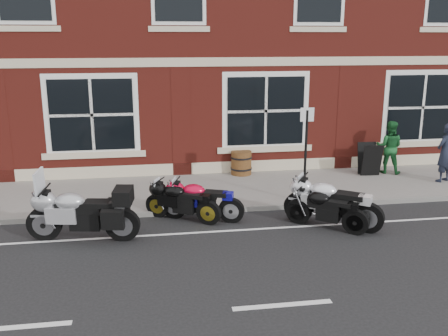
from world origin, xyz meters
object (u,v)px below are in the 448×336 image
(moto_sport_silver, at_px, (331,201))
(moto_naked_black, at_px, (325,207))
(moto_sport_black, at_px, (182,200))
(parking_sign, at_px, (306,148))
(pedestrian_right, at_px, (389,147))
(barrel_planter, at_px, (241,163))
(moto_touring_silver, at_px, (79,211))
(pedestrian_left, at_px, (445,153))
(moto_sport_red, at_px, (201,199))
(a_board_sign, at_px, (370,159))

(moto_sport_silver, distance_m, moto_naked_black, 0.24)
(moto_sport_black, distance_m, parking_sign, 3.27)
(pedestrian_right, distance_m, barrel_planter, 4.44)
(moto_touring_silver, distance_m, pedestrian_left, 9.97)
(pedestrian_left, relative_size, pedestrian_right, 1.05)
(moto_sport_red, xyz_separation_m, barrel_planter, (1.58, 3.33, -0.03))
(moto_naked_black, distance_m, pedestrian_right, 5.04)
(moto_sport_red, distance_m, moto_sport_black, 0.44)
(pedestrian_left, distance_m, pedestrian_right, 1.56)
(moto_sport_red, relative_size, parking_sign, 0.79)
(moto_touring_silver, relative_size, moto_naked_black, 1.53)
(pedestrian_left, bearing_deg, moto_sport_black, -14.39)
(pedestrian_left, height_order, pedestrian_right, pedestrian_left)
(moto_sport_red, distance_m, moto_naked_black, 2.78)
(moto_sport_red, relative_size, pedestrian_right, 1.17)
(moto_touring_silver, relative_size, moto_sport_red, 1.26)
(moto_sport_red, relative_size, moto_sport_silver, 0.98)
(moto_touring_silver, relative_size, parking_sign, 0.99)
(moto_sport_silver, relative_size, pedestrian_left, 1.13)
(moto_sport_red, xyz_separation_m, pedestrian_left, (7.06, 1.70, 0.45))
(moto_sport_silver, height_order, pedestrian_right, pedestrian_right)
(pedestrian_left, bearing_deg, moto_sport_silver, 3.78)
(moto_sport_black, xyz_separation_m, barrel_planter, (2.02, 3.28, -0.01))
(moto_touring_silver, relative_size, pedestrian_left, 1.40)
(moto_sport_red, relative_size, a_board_sign, 1.94)
(pedestrian_right, xyz_separation_m, barrel_planter, (-4.38, 0.52, -0.44))
(moto_sport_silver, xyz_separation_m, parking_sign, (-0.17, 1.40, 0.89))
(moto_sport_red, height_order, pedestrian_left, pedestrian_left)
(moto_naked_black, distance_m, barrel_planter, 4.40)
(moto_sport_black, relative_size, pedestrian_left, 1.00)
(a_board_sign, bearing_deg, parking_sign, -139.35)
(barrel_planter, bearing_deg, pedestrian_left, -16.56)
(moto_touring_silver, height_order, moto_naked_black, moto_touring_silver)
(pedestrian_left, relative_size, barrel_planter, 2.36)
(pedestrian_right, relative_size, parking_sign, 0.67)
(moto_sport_black, height_order, barrel_planter, moto_sport_black)
(moto_sport_red, relative_size, pedestrian_left, 1.11)
(moto_sport_black, distance_m, pedestrian_right, 6.98)
(moto_sport_red, bearing_deg, pedestrian_left, -55.20)
(moto_sport_black, relative_size, a_board_sign, 1.75)
(moto_naked_black, relative_size, pedestrian_right, 0.96)
(moto_touring_silver, distance_m, moto_sport_black, 2.31)
(moto_touring_silver, distance_m, parking_sign, 5.46)
(moto_touring_silver, xyz_separation_m, moto_sport_black, (2.15, 0.83, -0.14))
(moto_naked_black, height_order, a_board_sign, a_board_sign)
(moto_touring_silver, relative_size, moto_sport_black, 1.40)
(moto_sport_black, relative_size, moto_sport_silver, 0.88)
(moto_sport_black, xyz_separation_m, parking_sign, (3.07, 0.53, 0.99))
(moto_naked_black, xyz_separation_m, pedestrian_left, (4.44, 2.64, 0.47))
(barrel_planter, bearing_deg, moto_sport_red, -115.33)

